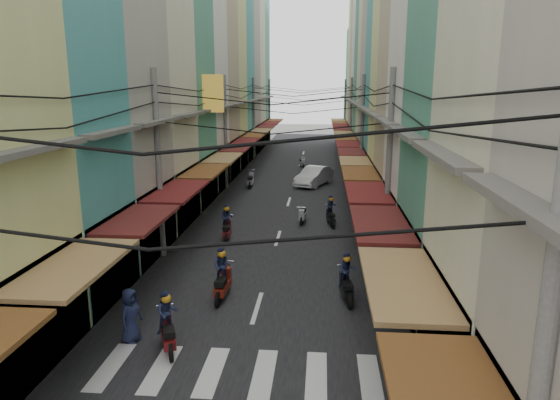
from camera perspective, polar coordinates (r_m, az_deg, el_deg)
The scene contains 15 objects.
ground at distance 19.41m, azimuth -1.85°, elevation -9.72°, with size 160.00×160.00×0.00m, color slate.
road at distance 38.57m, azimuth 1.63°, elevation 1.83°, with size 10.00×80.00×0.02m, color black.
sidewalk_left at distance 39.46m, azimuth -7.84°, elevation 2.00°, with size 3.00×80.00×0.06m, color gray.
sidewalk_right at distance 38.75m, azimuth 11.27°, elevation 1.67°, with size 3.00×80.00×0.06m, color gray.
crosswalk at distance 14.12m, azimuth -4.87°, elevation -19.04°, with size 7.55×2.40×0.01m.
building_row_left at distance 35.85m, azimuth -11.90°, elevation 16.41°, with size 7.80×67.67×23.70m.
building_row_right at distance 34.75m, azimuth 15.04°, elevation 15.76°, with size 7.80×68.98×22.59m.
utility_poles at distance 32.87m, azimuth 1.19°, elevation 11.44°, with size 10.20×66.13×8.20m.
white_car at distance 38.22m, azimuth 3.91°, elevation 1.69°, with size 5.04×1.98×1.78m, color white.
bicycle at distance 21.11m, azimuth 15.99°, elevation -8.33°, with size 0.66×1.75×1.20m, color black.
moving_scooters at distance 23.64m, azimuth -1.46°, elevation -4.12°, with size 6.69×34.67×1.90m.
parked_scooters at distance 15.27m, azimuth 13.40°, elevation -14.74°, with size 13.16×12.85×1.00m.
pedestrians at distance 22.07m, azimuth -13.12°, elevation -4.30°, with size 11.96×24.11×2.22m.
market_umbrella at distance 14.37m, azimuth 25.53°, elevation -10.68°, with size 2.20×2.20×2.32m.
traffic_sign at distance 14.26m, azimuth 17.44°, elevation -10.22°, with size 0.10×0.61×2.80m.
Camera 1 is at (2.15, -17.77, 7.52)m, focal length 32.00 mm.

